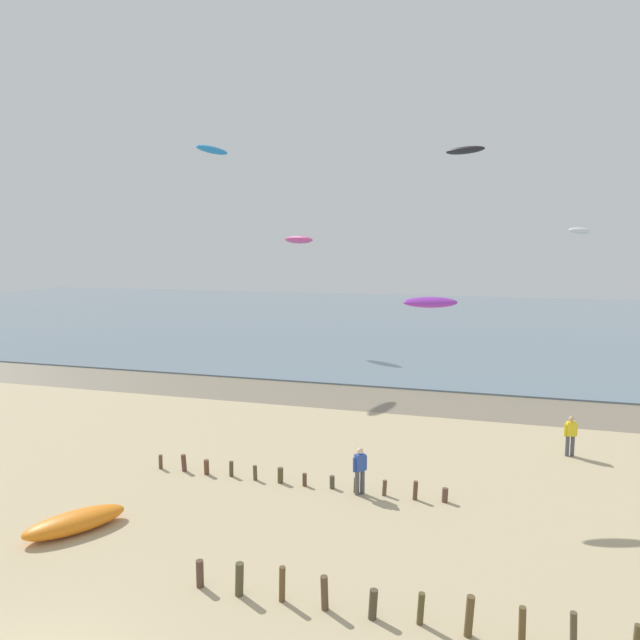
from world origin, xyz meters
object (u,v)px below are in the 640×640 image
Objects in this scene: person_by_waterline at (360,469)px; kite_aloft_0 at (299,240)px; grounded_kite at (75,522)px; kite_aloft_4 at (212,150)px; kite_aloft_2 at (580,231)px; kite_aloft_5 at (465,150)px; kite_aloft_1 at (430,302)px; person_mid_beach at (570,435)px.

person_by_waterline is 0.50× the size of kite_aloft_0.
grounded_kite is 29.24m from kite_aloft_4.
kite_aloft_0 is 25.33m from kite_aloft_2.
kite_aloft_0 is at bearing 178.23° from kite_aloft_5.
kite_aloft_5 reaches higher than grounded_kite.
kite_aloft_1 reaches higher than grounded_kite.
kite_aloft_1 is (10.01, 7.22, 6.41)m from grounded_kite.
kite_aloft_4 reaches higher than kite_aloft_5.
kite_aloft_0 is 28.44m from kite_aloft_1.
kite_aloft_5 is at bearing 82.72° from person_by_waterline.
person_by_waterline is 0.60× the size of kite_aloft_2.
person_by_waterline is 0.56× the size of grounded_kite.
grounded_kite is 1.07× the size of kite_aloft_2.
kite_aloft_1 is at bearing 45.78° from person_by_waterline.
grounded_kite is 0.96× the size of kite_aloft_4.
kite_aloft_4 is (-16.94, 16.74, 8.85)m from kite_aloft_1.
person_by_waterline is 28.14m from kite_aloft_4.
person_by_waterline is 9.39m from grounded_kite.
grounded_kite is at bearing 128.61° from kite_aloft_0.
kite_aloft_0 is (-18.83, 21.08, 8.43)m from person_mid_beach.
kite_aloft_4 is 1.16× the size of kite_aloft_5.
kite_aloft_2 is (23.24, 10.02, 0.86)m from kite_aloft_0.
kite_aloft_0 is at bearing 157.49° from kite_aloft_2.
grounded_kite is 47.80m from kite_aloft_2.
person_by_waterline is 40.23m from kite_aloft_2.
kite_aloft_5 is at bearing 108.24° from kite_aloft_4.
person_mid_beach is 29.50m from kite_aloft_0.
grounded_kite is at bearing 19.57° from kite_aloft_1.
kite_aloft_2 is at bearing 87.51° from kite_aloft_5.
kite_aloft_0 reaches higher than person_by_waterline.
grounded_kite is 30.71m from kite_aloft_5.
kite_aloft_4 is (-22.53, 12.80, 14.64)m from person_mid_beach.
kite_aloft_1 is at bearing -151.76° from kite_aloft_2.
person_by_waterline is at bearing 157.05° from grounded_kite.
kite_aloft_0 is 16.47m from kite_aloft_5.
kite_aloft_5 is at bearing -107.59° from kite_aloft_1.
kite_aloft_5 is (2.54, 19.88, 13.99)m from person_by_waterline.
kite_aloft_5 reaches higher than person_by_waterline.
kite_aloft_2 is (9.99, 35.05, 3.50)m from kite_aloft_1.
kite_aloft_2 is (20.01, 42.27, 9.91)m from grounded_kite.
kite_aloft_4 is at bearing -129.39° from grounded_kite.
person_by_waterline is 24.44m from kite_aloft_5.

